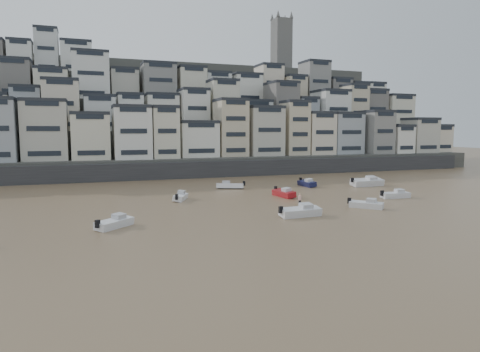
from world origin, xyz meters
name	(u,v)px	position (x,y,z in m)	size (l,w,h in m)	color
ground	(301,284)	(0.00, 0.00, 0.00)	(400.00, 400.00, 0.00)	#886649
harbor_wall	(200,169)	(10.00, 65.00, 1.75)	(140.00, 3.00, 3.50)	#38383A
hillside	(182,121)	(14.73, 104.84, 13.01)	(141.04, 66.00, 50.00)	#4C4C47
boat_j	(114,221)	(-10.66, 21.50, 0.68)	(4.95, 1.62, 1.35)	silver
boat_f	(180,196)	(-0.38, 36.70, 0.63)	(4.60, 1.50, 1.25)	white
boat_g	(367,181)	(35.12, 40.58, 0.93)	(6.82, 2.23, 1.86)	silver
boat_b	(366,203)	(21.30, 21.99, 0.64)	(4.72, 1.55, 1.29)	silver
boat_e	(284,192)	(15.32, 34.53, 0.71)	(5.24, 1.71, 1.43)	maroon
boat_i	(307,182)	(24.67, 44.27, 0.71)	(5.18, 1.70, 1.41)	#13163C
boat_d	(395,194)	(30.69, 27.63, 0.67)	(4.90, 1.60, 1.34)	silver
boat_a	(300,210)	(10.51, 19.99, 0.76)	(5.57, 1.82, 1.52)	silver
boat_h	(230,185)	(10.44, 46.03, 0.71)	(5.18, 1.70, 1.41)	white
person_pink	(300,200)	(13.75, 26.27, 0.87)	(0.44, 0.44, 1.74)	beige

